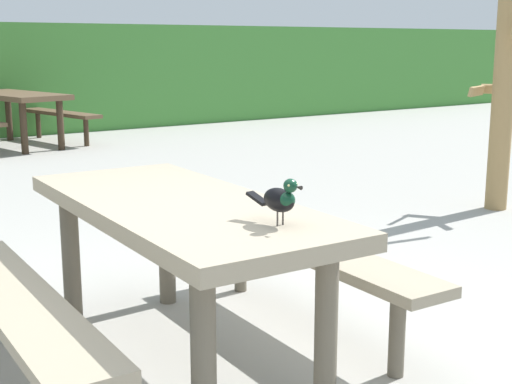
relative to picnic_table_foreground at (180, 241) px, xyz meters
The scene contains 4 objects.
picnic_table_foreground is the anchor object (origin of this frame).
bird_grackle 0.68m from the picnic_table_foreground, 80.67° to the right, with size 0.09×0.29×0.18m.
picnic_table_mid_right 7.41m from the picnic_table_foreground, 79.14° to the left, with size 2.00×2.02×0.74m.
stalk_post_right_side 3.89m from the picnic_table_foreground, 16.83° to the left, with size 0.58×0.61×2.04m.
Camera 1 is at (-1.22, -2.44, 1.40)m, focal length 50.13 mm.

